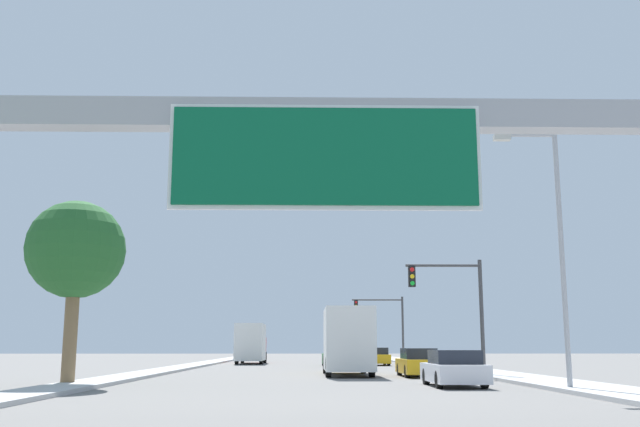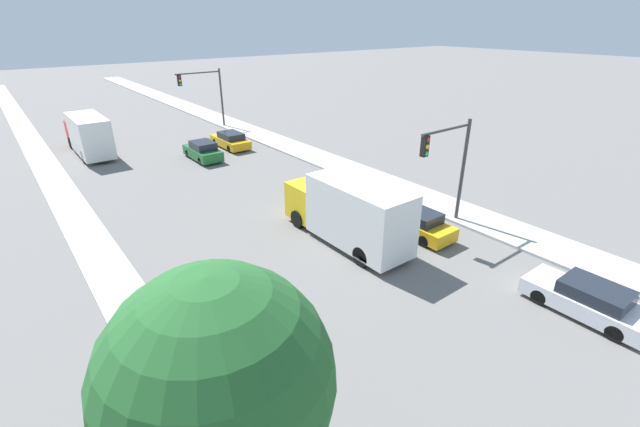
{
  "view_description": "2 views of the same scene",
  "coord_description": "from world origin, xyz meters",
  "views": [
    {
      "loc": [
        -0.44,
        1.65,
        1.53
      ],
      "look_at": [
        0.0,
        24.16,
        5.72
      ],
      "focal_mm": 40.0,
      "sensor_mm": 36.0,
      "label": 1
    },
    {
      "loc": [
        -11.56,
        25.01,
        10.71
      ],
      "look_at": [
        0.03,
        39.99,
        2.06
      ],
      "focal_mm": 24.0,
      "sensor_mm": 36.0,
      "label": 2
    }
  ],
  "objects": [
    {
      "name": "sidewalk_right",
      "position": [
        9.5,
        60.0,
        0.07
      ],
      "size": [
        3.0,
        120.0,
        0.15
      ],
      "color": "#ACACAC",
      "rests_on": "ground"
    },
    {
      "name": "median_strip_left",
      "position": [
        -9.0,
        60.0,
        0.07
      ],
      "size": [
        2.0,
        120.0,
        0.15
      ],
      "color": "#ACACAC",
      "rests_on": "ground"
    },
    {
      "name": "car_mid_right",
      "position": [
        1.75,
        58.07,
        0.72
      ],
      "size": [
        1.81,
        4.21,
        1.55
      ],
      "color": "#1E662D",
      "rests_on": "ground"
    },
    {
      "name": "car_near_left",
      "position": [
        5.25,
        38.39,
        0.67
      ],
      "size": [
        1.74,
        4.64,
        1.42
      ],
      "color": "gold",
      "rests_on": "ground"
    },
    {
      "name": "car_near_right",
      "position": [
        5.25,
        60.01,
        0.67
      ],
      "size": [
        1.86,
        4.6,
        1.4
      ],
      "color": "gold",
      "rests_on": "ground"
    },
    {
      "name": "car_mid_left",
      "position": [
        5.25,
        29.53,
        0.66
      ],
      "size": [
        1.88,
        4.53,
        1.38
      ],
      "color": "silver",
      "rests_on": "ground"
    },
    {
      "name": "truck_box_primary",
      "position": [
        -5.25,
        65.36,
        1.73
      ],
      "size": [
        2.34,
        8.33,
        3.41
      ],
      "color": "red",
      "rests_on": "ground"
    },
    {
      "name": "truck_box_secondary",
      "position": [
        1.75,
        39.8,
        1.75
      ],
      "size": [
        2.43,
        7.88,
        3.46
      ],
      "color": "yellow",
      "rests_on": "ground"
    },
    {
      "name": "traffic_light_near_intersection",
      "position": [
        7.25,
        38.0,
        3.96
      ],
      "size": [
        3.93,
        0.32,
        5.9
      ],
      "color": "#3D3D3F",
      "rests_on": "ground"
    },
    {
      "name": "traffic_light_mid_block",
      "position": [
        6.95,
        68.0,
        4.12
      ],
      "size": [
        4.79,
        0.32,
        6.04
      ],
      "color": "#3D3D3F",
      "rests_on": "ground"
    },
    {
      "name": "palm_tree_background",
      "position": [
        -9.69,
        30.17,
        5.28
      ],
      "size": [
        3.92,
        3.92,
        7.3
      ],
      "color": "brown",
      "rests_on": "ground"
    }
  ]
}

